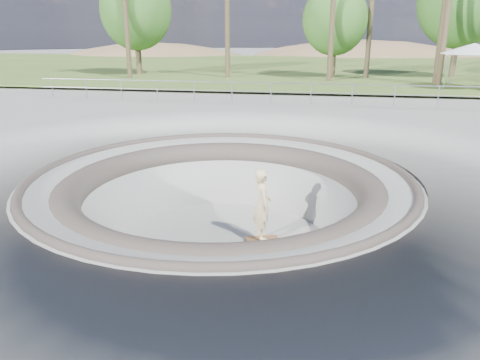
{
  "coord_description": "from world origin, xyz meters",
  "views": [
    {
      "loc": [
        2.57,
        -11.64,
        3.79
      ],
      "look_at": [
        0.5,
        0.11,
        -0.1
      ],
      "focal_mm": 35.0,
      "sensor_mm": 36.0,
      "label": 1
    }
  ],
  "objects": [
    {
      "name": "ground",
      "position": [
        0.0,
        0.0,
        0.0
      ],
      "size": [
        180.0,
        180.0,
        0.0
      ],
      "primitive_type": "plane",
      "color": "gray",
      "rests_on": "ground"
    },
    {
      "name": "skate_bowl",
      "position": [
        0.0,
        0.0,
        -1.83
      ],
      "size": [
        14.0,
        14.0,
        4.1
      ],
      "color": "gray",
      "rests_on": "ground"
    },
    {
      "name": "grass_strip",
      "position": [
        0.0,
        34.0,
        0.22
      ],
      "size": [
        180.0,
        36.0,
        0.12
      ],
      "color": "#466126",
      "rests_on": "ground"
    },
    {
      "name": "distant_hills",
      "position": [
        3.78,
        57.17,
        -7.02
      ],
      "size": [
        103.2,
        45.0,
        28.6
      ],
      "color": "brown",
      "rests_on": "ground"
    },
    {
      "name": "safety_railing",
      "position": [
        0.0,
        12.0,
        0.69
      ],
      "size": [
        25.0,
        0.06,
        1.03
      ],
      "color": "gray",
      "rests_on": "ground"
    },
    {
      "name": "skateboard",
      "position": [
        1.1,
        0.24,
        -1.83
      ],
      "size": [
        0.94,
        0.51,
        0.09
      ],
      "color": "brown",
      "rests_on": "ground"
    },
    {
      "name": "skater",
      "position": [
        1.1,
        0.24,
        -0.8
      ],
      "size": [
        0.7,
        0.85,
        2.01
      ],
      "primitive_type": "imported",
      "rotation": [
        0.0,
        0.0,
        1.92
      ],
      "color": "beige",
      "rests_on": "skateboard"
    },
    {
      "name": "canopy_white",
      "position": [
        11.29,
        19.15,
        2.6
      ],
      "size": [
        4.93,
        4.93,
        2.66
      ],
      "color": "gray",
      "rests_on": "ground"
    },
    {
      "name": "bushy_tree_left",
      "position": [
        -11.83,
        24.26,
        5.07
      ],
      "size": [
        5.48,
        4.98,
        7.9
      ],
      "color": "brown",
      "rests_on": "ground"
    },
    {
      "name": "bushy_tree_mid",
      "position": [
        3.16,
        24.72,
        4.36
      ],
      "size": [
        4.69,
        4.26,
        6.76
      ],
      "color": "brown",
      "rests_on": "ground"
    },
    {
      "name": "bushy_tree_right",
      "position": [
        11.99,
        26.24,
        5.66
      ],
      "size": [
        6.13,
        5.57,
        8.84
      ],
      "color": "brown",
      "rests_on": "ground"
    }
  ]
}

